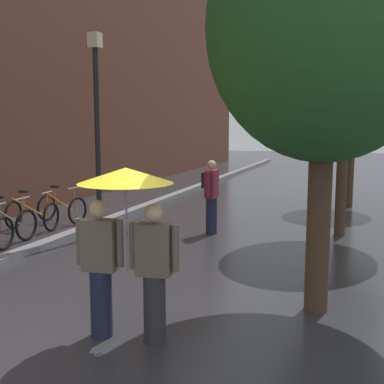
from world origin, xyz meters
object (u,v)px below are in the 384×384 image
parked_bicycle_2 (32,215)px  street_lamp_post (97,120)px  pedestrian_walking_midground (211,195)px  couple_under_umbrella (126,227)px  street_tree_0 (326,28)px  street_tree_1 (348,40)px  parked_bicycle_1 (7,222)px  street_tree_2 (353,88)px  parked_bicycle_3 (62,208)px

parked_bicycle_2 → street_lamp_post: bearing=-0.4°
parked_bicycle_2 → pedestrian_walking_midground: pedestrian_walking_midground is taller
couple_under_umbrella → pedestrian_walking_midground: bearing=97.4°
street_tree_0 → street_lamp_post: 5.93m
street_tree_1 → couple_under_umbrella: 7.42m
parked_bicycle_1 → street_lamp_post: street_lamp_post is taller
street_tree_2 → parked_bicycle_2: size_ratio=4.29×
parked_bicycle_1 → couple_under_umbrella: couple_under_umbrella is taller
street_lamp_post → parked_bicycle_2: bearing=179.6°
parked_bicycle_3 → pedestrian_walking_midground: bearing=1.2°
street_tree_0 → pedestrian_walking_midground: bearing=124.5°
street_tree_2 → pedestrian_walking_midground: size_ratio=2.87×
street_tree_1 → street_tree_2: size_ratio=1.25×
parked_bicycle_1 → parked_bicycle_3: 1.93m
street_tree_1 → parked_bicycle_3: street_tree_1 is taller
street_tree_1 → parked_bicycle_1: 8.47m
street_lamp_post → pedestrian_walking_midground: size_ratio=2.62×
street_tree_0 → street_tree_2: bearing=89.0°
street_tree_2 → parked_bicycle_1: 10.41m
parked_bicycle_1 → couple_under_umbrella: bearing=-37.0°
street_tree_0 → street_tree_1: 4.85m
street_tree_1 → parked_bicycle_1: size_ratio=5.61×
pedestrian_walking_midground → street_lamp_post: bearing=-154.4°
parked_bicycle_1 → street_tree_2: bearing=45.0°
street_tree_1 → street_tree_2: bearing=89.1°
street_tree_0 → couple_under_umbrella: size_ratio=2.68×
parked_bicycle_3 → pedestrian_walking_midground: 4.04m
parked_bicycle_2 → pedestrian_walking_midground: bearing=14.7°
parked_bicycle_1 → pedestrian_walking_midground: 4.60m
parked_bicycle_3 → street_lamp_post: size_ratio=0.26×
couple_under_umbrella → pedestrian_walking_midground: couple_under_umbrella is taller
street_tree_1 → couple_under_umbrella: street_tree_1 is taller
street_tree_0 → couple_under_umbrella: 3.53m
street_tree_2 → pedestrian_walking_midground: street_tree_2 is taller
street_tree_0 → pedestrian_walking_midground: (-2.75, 4.00, -2.82)m
street_tree_0 → parked_bicycle_2: street_tree_0 is taller
street_tree_1 → parked_bicycle_2: bearing=-164.8°
street_tree_0 → parked_bicycle_2: (-6.91, 2.91, -3.36)m
parked_bicycle_1 → parked_bicycle_2: (-0.05, 0.92, 0.00)m
parked_bicycle_2 → couple_under_umbrella: (4.88, -4.56, 0.98)m
street_tree_0 → couple_under_umbrella: (-2.02, -1.65, -2.38)m
couple_under_umbrella → street_lamp_post: (-3.03, 4.54, 1.25)m
parked_bicycle_1 → pedestrian_walking_midground: (4.10, 2.01, 0.53)m
street_tree_2 → street_tree_1: bearing=-90.9°
parked_bicycle_2 → couple_under_umbrella: couple_under_umbrella is taller
pedestrian_walking_midground → parked_bicycle_1: bearing=-153.9°
street_tree_2 → parked_bicycle_3: size_ratio=4.22×
street_tree_1 → street_tree_2: 4.25m
couple_under_umbrella → parked_bicycle_2: bearing=137.0°
parked_bicycle_1 → parked_bicycle_2: bearing=93.4°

